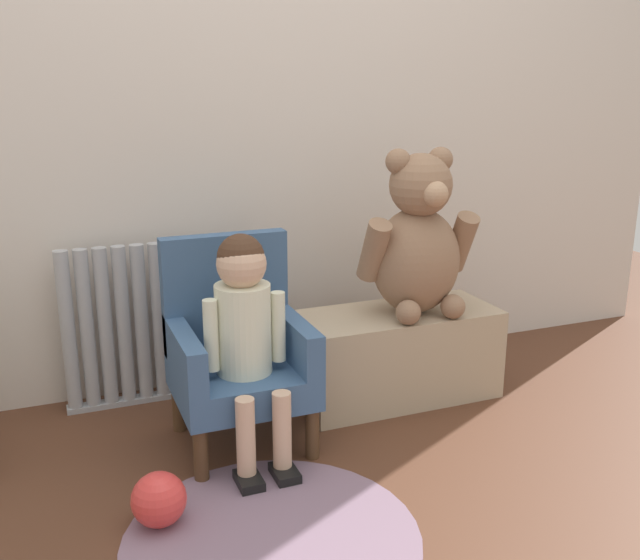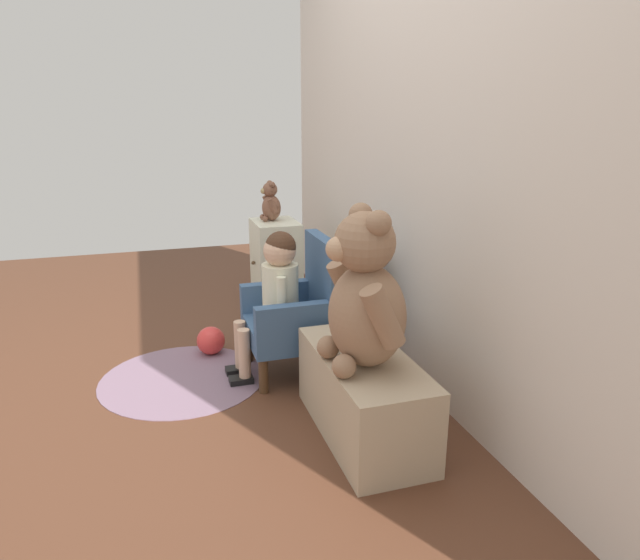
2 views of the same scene
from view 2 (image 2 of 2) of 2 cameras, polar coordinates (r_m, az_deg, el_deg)
The scene contains 11 objects.
ground_plane at distance 2.57m, azimuth -13.41°, elevation -12.40°, with size 6.00×6.00×0.00m, color #543120.
back_wall at distance 2.54m, azimuth 10.72°, elevation 15.77°, with size 3.80×0.05×2.40m, color silver.
radiator at distance 3.06m, azimuth 3.72°, elevation -1.19°, with size 0.56×0.05×0.59m.
small_dresser at distance 3.62m, azimuth -4.41°, elevation 1.48°, with size 0.35×0.29×0.56m.
child_armchair at distance 2.72m, azimuth -2.13°, elevation -3.18°, with size 0.41×0.40×0.66m.
child_figure at distance 2.65m, azimuth -4.46°, elevation -0.44°, with size 0.25×0.35×0.70m.
low_bench at distance 2.26m, azimuth 4.38°, elevation -11.44°, with size 0.73×0.32×0.33m, color tan.
large_teddy_bear at distance 2.04m, azimuth 4.54°, elevation -1.76°, with size 0.43×0.30×0.58m.
small_teddy_bear at distance 3.57m, azimuth -4.95°, elevation 7.65°, with size 0.18×0.13×0.24m.
floor_rug at distance 2.82m, azimuth -13.60°, elevation -9.54°, with size 0.77×0.77×0.01m, color slate.
toy_ball at distance 3.04m, azimuth -10.86°, elevation -5.97°, with size 0.15×0.15×0.15m, color #E03A38.
Camera 2 is at (2.25, -0.10, 1.23)m, focal length 32.00 mm.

